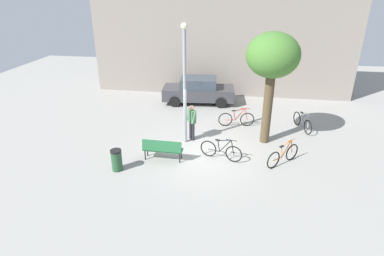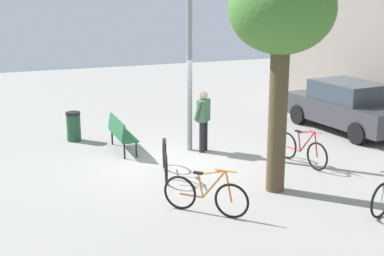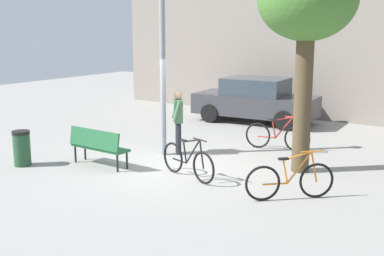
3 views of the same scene
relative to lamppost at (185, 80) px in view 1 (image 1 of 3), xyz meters
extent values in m
plane|color=gray|center=(0.97, -0.85, -2.92)|extent=(36.00, 36.00, 0.00)
cube|color=gray|center=(0.97, 8.03, 1.26)|extent=(16.29, 2.00, 8.35)
cylinder|color=gray|center=(0.00, 0.00, -0.44)|extent=(0.15, 0.15, 4.96)
sphere|color=#F2EACC|center=(0.00, 0.00, 2.16)|extent=(0.28, 0.28, 0.28)
cylinder|color=#232328|center=(0.32, 0.23, -2.49)|extent=(0.14, 0.14, 0.85)
cylinder|color=#232328|center=(0.19, 0.38, -2.49)|extent=(0.14, 0.14, 0.85)
cube|color=#47704C|center=(0.26, 0.30, -1.77)|extent=(0.43, 0.45, 0.60)
sphere|color=tan|center=(0.26, 0.30, -1.36)|extent=(0.22, 0.22, 0.22)
cylinder|color=#47704C|center=(0.38, 0.08, -1.74)|extent=(0.23, 0.22, 0.55)
cylinder|color=#47704C|center=(0.06, 0.46, -1.74)|extent=(0.23, 0.22, 0.55)
cube|color=#236038|center=(-0.61, -1.71, -2.47)|extent=(1.61, 0.47, 0.06)
cube|color=#236038|center=(-0.62, -1.90, -2.22)|extent=(1.60, 0.16, 0.44)
cylinder|color=black|center=(-1.33, -1.53, -2.71)|extent=(0.05, 0.05, 0.42)
cylinder|color=black|center=(0.11, -1.56, -2.71)|extent=(0.05, 0.05, 0.42)
cylinder|color=black|center=(-1.34, -1.85, -2.71)|extent=(0.05, 0.05, 0.42)
cylinder|color=black|center=(0.10, -1.88, -2.71)|extent=(0.05, 0.05, 0.42)
cylinder|color=#4D3E28|center=(3.56, 0.60, -1.34)|extent=(0.40, 0.40, 3.16)
ellipsoid|color=#42732D|center=(3.56, 0.60, 1.02)|extent=(2.21, 2.21, 1.88)
torus|color=black|center=(5.64, 1.71, -2.56)|extent=(0.28, 0.69, 0.71)
torus|color=black|center=(5.28, 2.75, -2.56)|extent=(0.28, 0.69, 0.71)
cylinder|color=#ADADB7|center=(5.52, 2.06, -2.28)|extent=(0.19, 0.48, 0.64)
cylinder|color=#ADADB7|center=(5.50, 2.11, -2.04)|extent=(0.22, 0.56, 0.18)
cylinder|color=#ADADB7|center=(5.43, 2.33, -2.35)|extent=(0.08, 0.14, 0.48)
cylinder|color=#ADADB7|center=(5.36, 2.52, -2.59)|extent=(0.19, 0.49, 0.04)
cylinder|color=#ADADB7|center=(5.62, 1.77, -2.28)|extent=(0.09, 0.17, 0.63)
cube|color=black|center=(5.41, 2.38, -2.09)|extent=(0.14, 0.22, 0.04)
cylinder|color=#ADADB7|center=(5.59, 1.84, -1.97)|extent=(0.17, 0.43, 0.03)
torus|color=black|center=(2.78, 2.25, -2.56)|extent=(0.71, 0.16, 0.71)
torus|color=black|center=(1.69, 2.07, -2.56)|extent=(0.71, 0.16, 0.71)
cylinder|color=red|center=(2.42, 2.19, -2.28)|extent=(0.50, 0.11, 0.64)
cylinder|color=red|center=(2.37, 2.18, -2.04)|extent=(0.58, 0.13, 0.18)
cylinder|color=red|center=(2.14, 2.14, -2.35)|extent=(0.14, 0.06, 0.48)
cylinder|color=red|center=(1.94, 2.11, -2.59)|extent=(0.50, 0.12, 0.04)
cylinder|color=red|center=(2.72, 2.24, -2.28)|extent=(0.17, 0.06, 0.63)
cube|color=black|center=(2.09, 2.13, -2.09)|extent=(0.21, 0.11, 0.04)
cylinder|color=red|center=(2.65, 2.23, -1.97)|extent=(0.44, 0.10, 0.03)
torus|color=black|center=(4.56, -0.96, -2.56)|extent=(0.54, 0.53, 0.71)
torus|color=black|center=(3.77, -1.73, -2.56)|extent=(0.54, 0.53, 0.71)
cylinder|color=orange|center=(4.30, -1.22, -2.28)|extent=(0.38, 0.37, 0.64)
cylinder|color=orange|center=(4.26, -1.25, -2.04)|extent=(0.44, 0.43, 0.18)
cylinder|color=orange|center=(4.10, -1.42, -2.35)|extent=(0.12, 0.12, 0.48)
cylinder|color=orange|center=(3.95, -1.56, -2.59)|extent=(0.38, 0.37, 0.04)
cylinder|color=orange|center=(4.51, -1.01, -2.28)|extent=(0.14, 0.14, 0.63)
cube|color=black|center=(4.06, -1.45, -2.09)|extent=(0.20, 0.20, 0.04)
cylinder|color=orange|center=(4.47, -1.05, -1.97)|extent=(0.34, 0.33, 0.03)
torus|color=black|center=(2.23, -1.48, -2.56)|extent=(0.69, 0.25, 0.71)
torus|color=black|center=(1.18, -1.16, -2.56)|extent=(0.69, 0.25, 0.71)
cylinder|color=black|center=(1.89, -1.38, -2.28)|extent=(0.49, 0.18, 0.64)
cylinder|color=black|center=(1.84, -1.36, -2.04)|extent=(0.56, 0.20, 0.18)
cylinder|color=black|center=(1.61, -1.29, -2.35)|extent=(0.14, 0.07, 0.48)
cylinder|color=black|center=(1.42, -1.23, -2.59)|extent=(0.49, 0.18, 0.04)
cylinder|color=black|center=(2.17, -1.46, -2.28)|extent=(0.17, 0.08, 0.63)
cube|color=black|center=(1.56, -1.28, -2.09)|extent=(0.21, 0.13, 0.04)
cylinder|color=black|center=(2.11, -1.44, -1.97)|extent=(0.43, 0.16, 0.03)
cube|color=#38383D|center=(-0.13, 5.36, -2.30)|extent=(4.33, 2.05, 0.70)
cube|color=#333D47|center=(-0.13, 5.36, -1.67)|extent=(2.23, 1.74, 0.60)
cylinder|color=black|center=(1.15, 6.27, -2.60)|extent=(0.66, 0.27, 0.64)
cylinder|color=black|center=(1.29, 4.68, -2.60)|extent=(0.66, 0.27, 0.64)
cylinder|color=black|center=(-1.54, 6.04, -2.60)|extent=(0.66, 0.27, 0.64)
cylinder|color=black|center=(-1.41, 4.45, -2.60)|extent=(0.66, 0.27, 0.64)
cylinder|color=#234C2D|center=(-2.17, -2.78, -2.53)|extent=(0.41, 0.41, 0.78)
cylinder|color=black|center=(-2.17, -2.78, -2.10)|extent=(0.43, 0.43, 0.08)
camera|label=1|loc=(2.30, -12.78, 3.61)|focal=29.72mm
camera|label=2|loc=(13.21, -5.33, 1.38)|focal=50.22mm
camera|label=3|loc=(7.98, -10.21, 0.46)|focal=47.40mm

